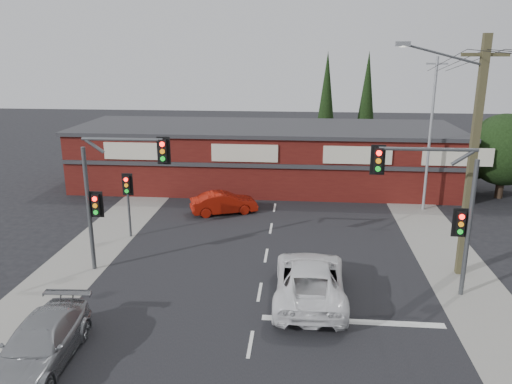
# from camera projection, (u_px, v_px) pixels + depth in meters

# --- Properties ---
(ground) EXTENTS (120.00, 120.00, 0.00)m
(ground) POSITION_uv_depth(u_px,v_px,m) (259.00, 298.00, 19.61)
(ground) COLOR black
(ground) RESTS_ON ground
(road_strip) EXTENTS (14.00, 70.00, 0.01)m
(road_strip) POSITION_uv_depth(u_px,v_px,m) (267.00, 249.00, 24.39)
(road_strip) COLOR black
(road_strip) RESTS_ON ground
(verge_left) EXTENTS (3.00, 70.00, 0.02)m
(verge_left) POSITION_uv_depth(u_px,v_px,m) (99.00, 243.00, 25.13)
(verge_left) COLOR gray
(verge_left) RESTS_ON ground
(verge_right) EXTENTS (3.00, 70.00, 0.02)m
(verge_right) POSITION_uv_depth(u_px,v_px,m) (446.00, 255.00, 23.65)
(verge_right) COLOR gray
(verge_right) RESTS_ON ground
(stop_line) EXTENTS (6.50, 0.35, 0.01)m
(stop_line) POSITION_uv_depth(u_px,v_px,m) (352.00, 322.00, 17.86)
(stop_line) COLOR silver
(stop_line) RESTS_ON ground
(white_suv) EXTENTS (2.69, 5.79, 1.61)m
(white_suv) POSITION_uv_depth(u_px,v_px,m) (310.00, 280.00, 19.34)
(white_suv) COLOR white
(white_suv) RESTS_ON ground
(silver_suv) EXTENTS (2.17, 4.87, 1.39)m
(silver_suv) POSITION_uv_depth(u_px,v_px,m) (40.00, 344.00, 15.32)
(silver_suv) COLOR #96989B
(silver_suv) RESTS_ON ground
(red_sedan) EXTENTS (4.13, 2.65, 1.28)m
(red_sedan) POSITION_uv_depth(u_px,v_px,m) (224.00, 203.00, 29.46)
(red_sedan) COLOR #941509
(red_sedan) RESTS_ON ground
(lane_dashes) EXTENTS (0.12, 49.59, 0.01)m
(lane_dashes) POSITION_uv_depth(u_px,v_px,m) (269.00, 241.00, 25.34)
(lane_dashes) COLOR silver
(lane_dashes) RESTS_ON ground
(shop_building) EXTENTS (27.30, 8.40, 4.22)m
(shop_building) POSITION_uv_depth(u_px,v_px,m) (265.00, 155.00, 35.35)
(shop_building) COLOR #45100D
(shop_building) RESTS_ON ground
(tree_cluster) EXTENTS (5.90, 5.10, 5.50)m
(tree_cluster) POSITION_uv_depth(u_px,v_px,m) (505.00, 153.00, 32.30)
(tree_cluster) COLOR #2D2116
(tree_cluster) RESTS_ON ground
(conifer_near) EXTENTS (1.80, 1.80, 9.25)m
(conifer_near) POSITION_uv_depth(u_px,v_px,m) (326.00, 98.00, 40.74)
(conifer_near) COLOR #2D2116
(conifer_near) RESTS_ON ground
(conifer_far) EXTENTS (1.80, 1.80, 9.25)m
(conifer_far) POSITION_uv_depth(u_px,v_px,m) (367.00, 97.00, 42.35)
(conifer_far) COLOR #2D2116
(conifer_far) RESTS_ON ground
(traffic_mast_left) EXTENTS (3.77, 0.27, 5.97)m
(traffic_mast_left) POSITION_uv_depth(u_px,v_px,m) (111.00, 184.00, 20.99)
(traffic_mast_left) COLOR #47494C
(traffic_mast_left) RESTS_ON ground
(traffic_mast_right) EXTENTS (3.96, 0.27, 5.97)m
(traffic_mast_right) POSITION_uv_depth(u_px,v_px,m) (441.00, 199.00, 18.88)
(traffic_mast_right) COLOR #47494C
(traffic_mast_right) RESTS_ON ground
(pedestal_signal) EXTENTS (0.55, 0.27, 3.38)m
(pedestal_signal) POSITION_uv_depth(u_px,v_px,m) (128.00, 192.00, 25.31)
(pedestal_signal) COLOR #47494C
(pedestal_signal) RESTS_ON ground
(utility_pole) EXTENTS (4.38, 0.59, 10.00)m
(utility_pole) POSITION_uv_depth(u_px,v_px,m) (470.00, 152.00, 20.24)
(utility_pole) COLOR #4C462A
(utility_pole) RESTS_ON ground
(steel_pole) EXTENTS (1.20, 0.16, 9.00)m
(steel_pole) POSITION_uv_depth(u_px,v_px,m) (430.00, 133.00, 29.00)
(steel_pole) COLOR gray
(steel_pole) RESTS_ON ground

